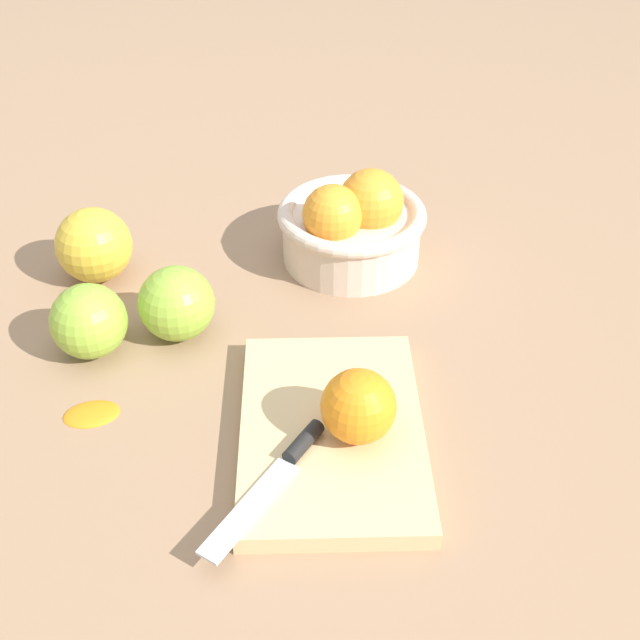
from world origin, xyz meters
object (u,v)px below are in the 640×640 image
at_px(apple_front_center_2, 177,303).
at_px(apple_front_left, 94,245).
at_px(bowl, 352,225).
at_px(orange_on_board, 358,406).
at_px(apple_front_center, 89,321).
at_px(knife, 282,469).
at_px(cutting_board, 332,432).

bearing_deg(apple_front_center_2, apple_front_left, -129.61).
distance_m(bowl, apple_front_center_2, 0.23).
bearing_deg(orange_on_board, bowl, -176.34).
bearing_deg(orange_on_board, apple_front_center_2, -127.47).
xyz_separation_m(apple_front_center, apple_front_center_2, (-0.03, 0.08, 0.00)).
bearing_deg(knife, apple_front_center, -127.58).
relative_size(bowl, orange_on_board, 2.60).
bearing_deg(knife, bowl, 173.16).
bearing_deg(knife, cutting_board, 147.20).
height_order(cutting_board, knife, knife).
distance_m(bowl, knife, 0.35).
height_order(orange_on_board, knife, orange_on_board).
xyz_separation_m(knife, apple_front_left, (-0.29, -0.24, 0.02)).
height_order(cutting_board, orange_on_board, orange_on_board).
relative_size(cutting_board, apple_front_center, 3.16).
height_order(bowl, orange_on_board, bowl).
relative_size(bowl, cutting_board, 0.71).
bearing_deg(apple_front_left, orange_on_board, 51.71).
bearing_deg(apple_front_center, orange_on_board, 67.60).
distance_m(cutting_board, orange_on_board, 0.05).
bearing_deg(orange_on_board, apple_front_center, -112.40).
distance_m(knife, apple_front_center_2, 0.23).
height_order(knife, apple_front_center, apple_front_center).
relative_size(orange_on_board, apple_front_center, 0.86).
relative_size(bowl, apple_front_left, 2.01).
distance_m(cutting_board, apple_front_center_2, 0.22).
distance_m(apple_front_center, apple_front_center_2, 0.09).
xyz_separation_m(cutting_board, orange_on_board, (0.01, 0.02, 0.04)).
distance_m(bowl, orange_on_board, 0.30).
relative_size(knife, apple_front_center_2, 1.87).
xyz_separation_m(apple_front_left, apple_front_center_2, (0.09, 0.11, -0.00)).
distance_m(cutting_board, knife, 0.07).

